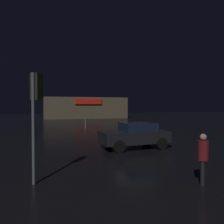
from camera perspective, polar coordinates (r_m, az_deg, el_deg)
ground_plane at (r=16.73m, az=5.63°, el=-7.16°), size 120.00×120.00×0.00m
store_building at (r=47.44m, az=-7.15°, el=1.09°), size 16.49×8.63×4.22m
traffic_signal_main at (r=7.70m, az=-18.86°, el=3.38°), size 0.42×0.42×3.62m
traffic_signal_cross_left at (r=22.68m, az=-19.28°, el=2.49°), size 0.42×0.42×3.89m
car_near at (r=13.47m, az=5.94°, el=-5.86°), size 4.11×2.11×1.53m
pedestrian at (r=7.83m, az=22.31°, el=-10.23°), size 0.48×0.48×1.65m
bollard_kerb_a at (r=25.05m, az=-6.84°, el=-3.04°), size 0.14×0.14×1.04m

